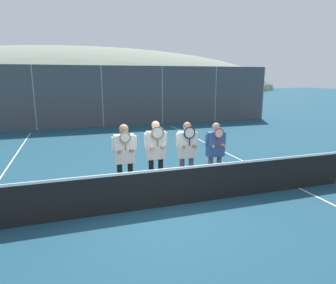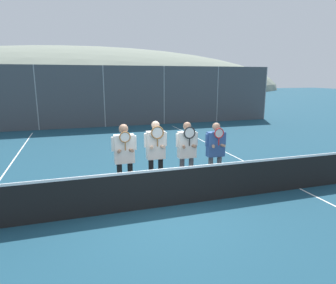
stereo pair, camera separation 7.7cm
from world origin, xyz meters
name	(u,v)px [view 2 (the right image)]	position (x,y,z in m)	size (l,w,h in m)	color
ground_plane	(159,207)	(0.00, 0.00, 0.00)	(120.00, 120.00, 0.00)	navy
hill_distant	(81,90)	(0.00, 61.61, 0.00)	(91.95, 51.08, 17.88)	gray
clubhouse_building	(113,91)	(1.41, 18.65, 1.79)	(19.19, 5.50, 3.54)	beige
fence_back	(104,97)	(0.00, 11.88, 1.80)	(22.23, 0.06, 3.60)	gray
tennis_net	(159,188)	(0.00, 0.00, 0.48)	(10.63, 0.09, 1.03)	gray
court_line_right_sideline	(241,160)	(3.95, 3.00, 0.00)	(0.05, 16.00, 0.01)	white
player_leftmost	(124,154)	(-0.63, 0.87, 1.11)	(0.62, 0.34, 1.85)	black
player_center_left	(156,150)	(0.19, 0.95, 1.12)	(0.60, 0.34, 1.88)	black
player_center_right	(187,150)	(1.03, 0.92, 1.08)	(0.61, 0.34, 1.82)	#56565B
player_rightmost	(216,149)	(1.85, 0.90, 1.05)	(0.61, 0.34, 1.77)	#56565B
car_left_of_center	(72,108)	(-1.85, 14.54, 0.93)	(4.02, 2.02, 1.84)	black
car_center	(144,107)	(2.94, 14.24, 0.86)	(4.26, 2.01, 1.67)	black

